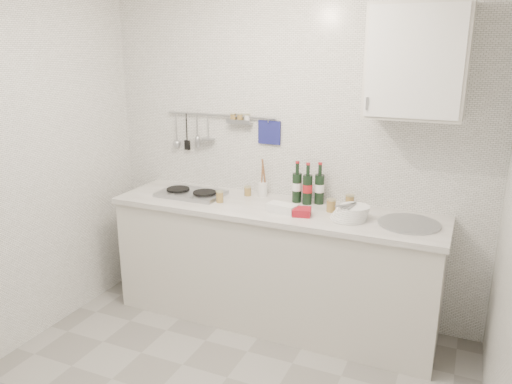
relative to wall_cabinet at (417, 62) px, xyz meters
The scene contains 14 objects.
back_wall 1.15m from the wall_cabinet, 168.67° to the left, with size 3.00×0.02×2.50m, color silver.
counter 1.76m from the wall_cabinet, behind, with size 2.44×0.64×0.96m.
wall_rail 1.59m from the wall_cabinet, behind, with size 0.98×0.09×0.34m.
wall_cabinet is the anchor object (origin of this frame).
plate_stack_hob 1.97m from the wall_cabinet, behind, with size 0.24×0.24×0.02m.
plate_stack_sink 1.05m from the wall_cabinet, 152.40° to the right, with size 0.26×0.25×0.10m.
wine_bottles 1.13m from the wall_cabinet, behind, with size 0.24×0.12×0.31m.
butter_dish 1.30m from the wall_cabinet, 164.75° to the right, with size 0.21×0.10×0.06m, color white.
strawberry_punnet 1.22m from the wall_cabinet, 160.95° to the right, with size 0.12×0.12×0.05m, color #AB132C.
utensil_crock 1.45m from the wall_cabinet, behind, with size 0.07×0.07×0.30m.
jar_a 1.55m from the wall_cabinet, behind, with size 0.06×0.06×0.08m.
jar_b 1.07m from the wall_cabinet, 165.95° to the left, with size 0.07×0.07×0.09m.
jar_c 1.10m from the wall_cabinet, behind, with size 0.07×0.07×0.09m.
jar_d 1.65m from the wall_cabinet, behind, with size 0.06×0.06×0.09m.
Camera 1 is at (1.27, -2.11, 2.04)m, focal length 35.00 mm.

